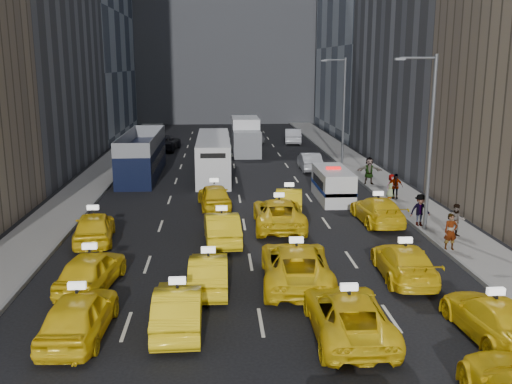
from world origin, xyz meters
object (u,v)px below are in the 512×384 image
Objects in this scene: nypd_van at (333,185)px; box_truck at (246,136)px; pedestrian_0 at (451,232)px; double_decker at (142,155)px; city_bus at (214,156)px.

nypd_van is 0.66× the size of box_truck.
box_truck is at bearing 101.78° from nypd_van.
nypd_van is 2.96× the size of pedestrian_0.
double_decker reaches higher than nypd_van.
box_truck is 4.46× the size of pedestrian_0.
box_truck is at bearing 72.19° from city_bus.
pedestrian_0 is (7.88, -30.28, -0.66)m from box_truck.
city_bus is at bearing -111.82° from box_truck.
double_decker is 25.52m from pedestrian_0.
box_truck is at bearing 103.76° from pedestrian_0.
pedestrian_0 is (10.93, -19.34, -0.49)m from city_bus.
nypd_van is 0.44× the size of double_decker.
pedestrian_0 is at bearing -73.82° from nypd_van.
city_bus is at bearing 118.65° from pedestrian_0.
nypd_van is 11.59m from city_bus.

